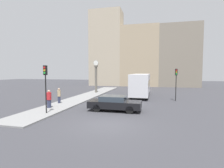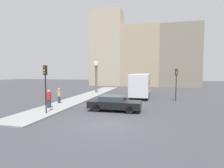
# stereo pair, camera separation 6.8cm
# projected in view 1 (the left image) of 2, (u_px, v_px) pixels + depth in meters

# --- Properties ---
(ground_plane) EXTENTS (120.00, 120.00, 0.00)m
(ground_plane) POSITION_uv_depth(u_px,v_px,m) (107.00, 125.00, 11.25)
(ground_plane) COLOR #38383D
(sidewalk_corner) EXTENTS (2.91, 27.20, 0.11)m
(sidewalk_corner) POSITION_uv_depth(u_px,v_px,m) (86.00, 96.00, 23.93)
(sidewalk_corner) COLOR gray
(sidewalk_corner) RESTS_ON ground_plane
(building_row) EXTENTS (25.46, 5.00, 18.32)m
(building_row) POSITION_uv_depth(u_px,v_px,m) (139.00, 53.00, 41.92)
(building_row) COLOR #B7A88E
(building_row) RESTS_ON ground_plane
(sedan_car) EXTENTS (4.53, 1.87, 1.31)m
(sedan_car) POSITION_uv_depth(u_px,v_px,m) (115.00, 103.00, 15.24)
(sedan_car) COLOR black
(sedan_car) RESTS_ON ground_plane
(bus_distant) EXTENTS (2.34, 8.72, 3.08)m
(bus_distant) POSITION_uv_depth(u_px,v_px,m) (141.00, 84.00, 24.32)
(bus_distant) COLOR silver
(bus_distant) RESTS_ON ground_plane
(traffic_light_near) EXTENTS (0.26, 0.24, 3.79)m
(traffic_light_near) POSITION_uv_depth(u_px,v_px,m) (45.00, 79.00, 13.77)
(traffic_light_near) COLOR black
(traffic_light_near) RESTS_ON sidewalk_corner
(traffic_light_far) EXTENTS (0.26, 0.24, 3.75)m
(traffic_light_far) POSITION_uv_depth(u_px,v_px,m) (176.00, 78.00, 20.20)
(traffic_light_far) COLOR black
(traffic_light_far) RESTS_ON ground_plane
(street_clock) EXTENTS (0.85, 0.49, 5.12)m
(street_clock) POSITION_uv_depth(u_px,v_px,m) (96.00, 77.00, 27.72)
(street_clock) COLOR #666056
(street_clock) RESTS_ON sidewalk_corner
(pedestrian_tan_coat) EXTENTS (0.33, 0.33, 1.58)m
(pedestrian_tan_coat) POSITION_uv_depth(u_px,v_px,m) (59.00, 96.00, 18.35)
(pedestrian_tan_coat) COLOR #2D334C
(pedestrian_tan_coat) RESTS_ON sidewalk_corner
(pedestrian_red_top) EXTENTS (0.43, 0.43, 1.63)m
(pedestrian_red_top) POSITION_uv_depth(u_px,v_px,m) (49.00, 99.00, 15.99)
(pedestrian_red_top) COLOR #2D334C
(pedestrian_red_top) RESTS_ON sidewalk_corner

